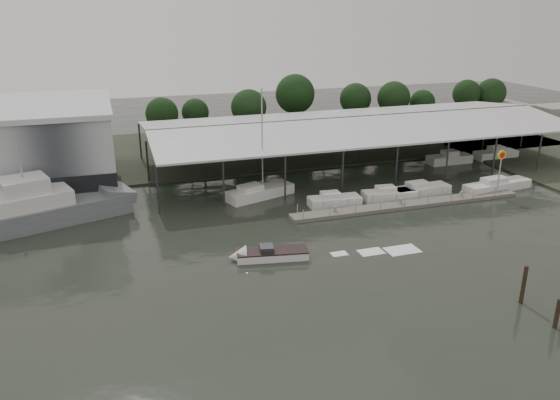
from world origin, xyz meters
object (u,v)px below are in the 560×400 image
object	(u,v)px
shell_fuel_sign	(501,164)
white_sailboat	(259,192)
grey_trawler	(41,209)
speedboat_underway	(266,255)

from	to	relation	value
shell_fuel_sign	white_sailboat	bearing A→B (deg)	163.28
grey_trawler	speedboat_underway	xyz separation A→B (m)	(19.66, -15.36, -1.19)
grey_trawler	speedboat_underway	distance (m)	24.98
speedboat_underway	white_sailboat	bearing A→B (deg)	-93.90
grey_trawler	speedboat_underway	size ratio (longest dim) A/B	1.08
white_sailboat	speedboat_underway	world-z (taller)	white_sailboat
shell_fuel_sign	white_sailboat	xyz separation A→B (m)	(-27.21, 8.17, -3.27)
shell_fuel_sign	grey_trawler	xyz separation A→B (m)	(-50.91, 7.37, -2.35)
grey_trawler	shell_fuel_sign	bearing A→B (deg)	-26.54
white_sailboat	speedboat_underway	distance (m)	16.66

